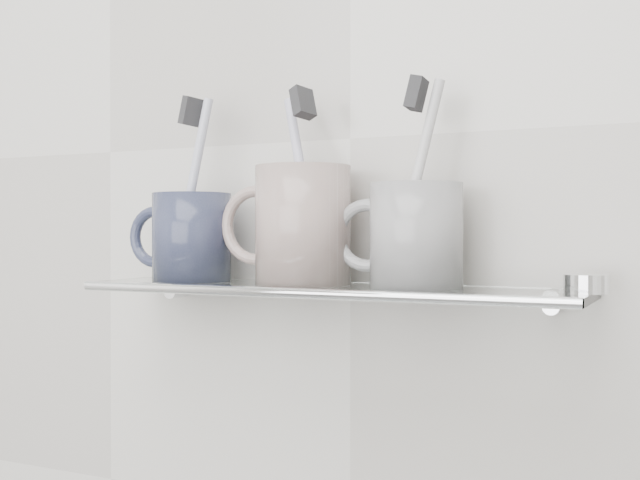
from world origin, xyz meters
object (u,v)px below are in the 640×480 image
Objects in this scene: mug_left at (192,237)px; mug_center at (303,225)px; shelf_glass at (325,289)px; mug_right at (416,236)px.

mug_left is 0.79× the size of mug_center.
shelf_glass is 0.11m from mug_right.
mug_center reaches higher than mug_right.
mug_right is (0.09, 0.00, 0.05)m from shelf_glass.
shelf_glass is 5.33× the size of mug_left.
mug_left is 0.25m from mug_right.
mug_center is at bearing 169.29° from shelf_glass.
shelf_glass is at bearing -13.28° from mug_left.
mug_left reaches higher than shelf_glass.
shelf_glass is at bearing 8.81° from mug_center.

